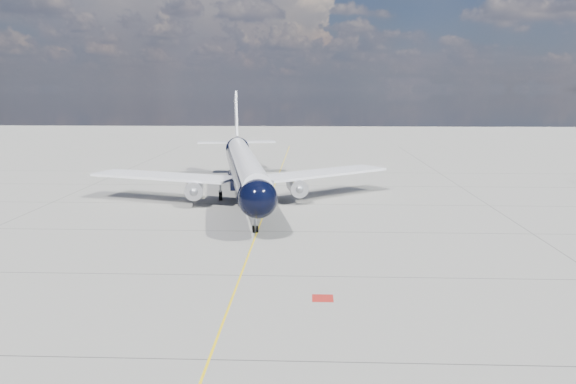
% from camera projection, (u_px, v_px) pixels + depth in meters
% --- Properties ---
extents(ground, '(320.00, 320.00, 0.00)m').
position_uv_depth(ground, '(270.00, 197.00, 81.66)').
color(ground, gray).
rests_on(ground, ground).
extents(taxiway_centerline, '(0.16, 160.00, 0.01)m').
position_uv_depth(taxiway_centerline, '(268.00, 204.00, 76.74)').
color(taxiway_centerline, yellow).
rests_on(taxiway_centerline, ground).
extents(red_marking, '(1.60, 1.60, 0.01)m').
position_uv_depth(red_marking, '(323.00, 298.00, 42.08)').
color(red_marking, maroon).
rests_on(red_marking, ground).
extents(main_airliner, '(42.64, 52.46, 15.22)m').
position_uv_depth(main_airliner, '(244.00, 166.00, 79.26)').
color(main_airliner, black).
rests_on(main_airliner, ground).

